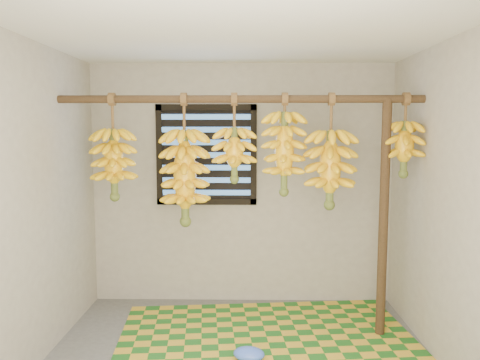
{
  "coord_description": "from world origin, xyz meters",
  "views": [
    {
      "loc": [
        0.06,
        -3.17,
        1.75
      ],
      "look_at": [
        0.0,
        0.55,
        1.35
      ],
      "focal_mm": 35.0,
      "sensor_mm": 36.0,
      "label": 1
    }
  ],
  "objects_px": {
    "banana_bunch_b": "(185,177)",
    "banana_bunch_c": "(234,154)",
    "banana_bunch_e": "(330,169)",
    "woven_mat": "(270,349)",
    "banana_bunch_a": "(114,164)",
    "banana_bunch_f": "(404,149)",
    "support_post": "(383,220)",
    "plastic_bag": "(249,354)",
    "banana_bunch_d": "(284,153)"
  },
  "relations": [
    {
      "from": "banana_bunch_b",
      "to": "banana_bunch_c",
      "type": "height_order",
      "value": "same"
    },
    {
      "from": "banana_bunch_b",
      "to": "banana_bunch_e",
      "type": "distance_m",
      "value": 1.21
    },
    {
      "from": "woven_mat",
      "to": "banana_bunch_c",
      "type": "bearing_deg",
      "value": 134.16
    },
    {
      "from": "woven_mat",
      "to": "banana_bunch_a",
      "type": "xyz_separation_m",
      "value": [
        -1.3,
        0.3,
        1.46
      ]
    },
    {
      "from": "woven_mat",
      "to": "banana_bunch_c",
      "type": "distance_m",
      "value": 1.6
    },
    {
      "from": "banana_bunch_a",
      "to": "banana_bunch_e",
      "type": "relative_size",
      "value": 0.93
    },
    {
      "from": "banana_bunch_b",
      "to": "banana_bunch_f",
      "type": "xyz_separation_m",
      "value": [
        1.81,
        -0.0,
        0.24
      ]
    },
    {
      "from": "support_post",
      "to": "plastic_bag",
      "type": "height_order",
      "value": "support_post"
    },
    {
      "from": "banana_bunch_e",
      "to": "banana_bunch_f",
      "type": "distance_m",
      "value": 0.63
    },
    {
      "from": "woven_mat",
      "to": "banana_bunch_d",
      "type": "relative_size",
      "value": 2.96
    },
    {
      "from": "banana_bunch_b",
      "to": "banana_bunch_e",
      "type": "bearing_deg",
      "value": -0.0
    },
    {
      "from": "banana_bunch_b",
      "to": "banana_bunch_d",
      "type": "distance_m",
      "value": 0.85
    },
    {
      "from": "support_post",
      "to": "banana_bunch_d",
      "type": "bearing_deg",
      "value": 180.0
    },
    {
      "from": "banana_bunch_b",
      "to": "banana_bunch_f",
      "type": "height_order",
      "value": "same"
    },
    {
      "from": "woven_mat",
      "to": "banana_bunch_a",
      "type": "distance_m",
      "value": 1.98
    },
    {
      "from": "banana_bunch_b",
      "to": "banana_bunch_f",
      "type": "bearing_deg",
      "value": -0.0
    },
    {
      "from": "woven_mat",
      "to": "banana_bunch_f",
      "type": "bearing_deg",
      "value": 15.29
    },
    {
      "from": "banana_bunch_d",
      "to": "plastic_bag",
      "type": "bearing_deg",
      "value": -120.53
    },
    {
      "from": "plastic_bag",
      "to": "banana_bunch_a",
      "type": "bearing_deg",
      "value": 156.43
    },
    {
      "from": "banana_bunch_d",
      "to": "banana_bunch_f",
      "type": "bearing_deg",
      "value": 0.0
    },
    {
      "from": "woven_mat",
      "to": "plastic_bag",
      "type": "xyz_separation_m",
      "value": [
        -0.17,
        -0.19,
        0.05
      ]
    },
    {
      "from": "banana_bunch_c",
      "to": "banana_bunch_d",
      "type": "height_order",
      "value": "same"
    },
    {
      "from": "banana_bunch_b",
      "to": "woven_mat",
      "type": "bearing_deg",
      "value": -23.14
    },
    {
      "from": "support_post",
      "to": "banana_bunch_d",
      "type": "relative_size",
      "value": 2.39
    },
    {
      "from": "support_post",
      "to": "banana_bunch_b",
      "type": "relative_size",
      "value": 1.84
    },
    {
      "from": "plastic_bag",
      "to": "banana_bunch_e",
      "type": "height_order",
      "value": "banana_bunch_e"
    },
    {
      "from": "banana_bunch_a",
      "to": "banana_bunch_c",
      "type": "xyz_separation_m",
      "value": [
        1.01,
        0.0,
        0.08
      ]
    },
    {
      "from": "support_post",
      "to": "banana_bunch_c",
      "type": "relative_size",
      "value": 2.74
    },
    {
      "from": "support_post",
      "to": "banana_bunch_f",
      "type": "height_order",
      "value": "banana_bunch_f"
    },
    {
      "from": "banana_bunch_c",
      "to": "banana_bunch_f",
      "type": "height_order",
      "value": "same"
    },
    {
      "from": "plastic_bag",
      "to": "banana_bunch_f",
      "type": "distance_m",
      "value": 2.06
    },
    {
      "from": "plastic_bag",
      "to": "banana_bunch_b",
      "type": "relative_size",
      "value": 0.22
    },
    {
      "from": "banana_bunch_f",
      "to": "woven_mat",
      "type": "bearing_deg",
      "value": -164.71
    },
    {
      "from": "banana_bunch_e",
      "to": "banana_bunch_b",
      "type": "bearing_deg",
      "value": 180.0
    },
    {
      "from": "banana_bunch_f",
      "to": "banana_bunch_b",
      "type": "bearing_deg",
      "value": 180.0
    },
    {
      "from": "banana_bunch_c",
      "to": "banana_bunch_f",
      "type": "distance_m",
      "value": 1.4
    },
    {
      "from": "banana_bunch_b",
      "to": "banana_bunch_f",
      "type": "relative_size",
      "value": 1.59
    },
    {
      "from": "banana_bunch_e",
      "to": "banana_bunch_a",
      "type": "bearing_deg",
      "value": 180.0
    },
    {
      "from": "woven_mat",
      "to": "banana_bunch_d",
      "type": "xyz_separation_m",
      "value": [
        0.12,
        0.3,
        1.55
      ]
    },
    {
      "from": "banana_bunch_c",
      "to": "banana_bunch_b",
      "type": "bearing_deg",
      "value": 180.0
    },
    {
      "from": "plastic_bag",
      "to": "banana_bunch_d",
      "type": "bearing_deg",
      "value": 59.47
    },
    {
      "from": "banana_bunch_a",
      "to": "support_post",
      "type": "bearing_deg",
      "value": -0.0
    },
    {
      "from": "support_post",
      "to": "plastic_bag",
      "type": "relative_size",
      "value": 8.26
    },
    {
      "from": "banana_bunch_e",
      "to": "woven_mat",
      "type": "bearing_deg",
      "value": -148.88
    },
    {
      "from": "plastic_bag",
      "to": "banana_bunch_e",
      "type": "bearing_deg",
      "value": 36.27
    },
    {
      "from": "plastic_bag",
      "to": "banana_bunch_e",
      "type": "distance_m",
      "value": 1.6
    },
    {
      "from": "woven_mat",
      "to": "banana_bunch_d",
      "type": "distance_m",
      "value": 1.59
    },
    {
      "from": "banana_bunch_a",
      "to": "banana_bunch_e",
      "type": "distance_m",
      "value": 1.8
    },
    {
      "from": "woven_mat",
      "to": "plastic_bag",
      "type": "height_order",
      "value": "plastic_bag"
    },
    {
      "from": "banana_bunch_e",
      "to": "banana_bunch_d",
      "type": "bearing_deg",
      "value": 180.0
    }
  ]
}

